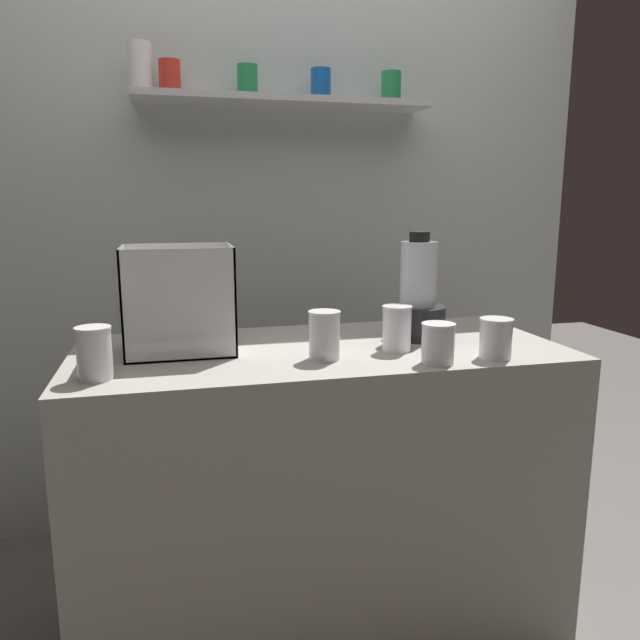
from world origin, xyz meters
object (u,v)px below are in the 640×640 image
object	(u,v)px
blender_pitcher	(418,299)
juice_cup_orange_far_right	(496,340)
juice_cup_orange_far_left	(95,356)
carrot_display_bin	(180,319)
juice_cup_carrot_left	(324,338)
juice_cup_mango_right	(438,345)
juice_cup_pomegranate_middle	(397,331)

from	to	relation	value
blender_pitcher	juice_cup_orange_far_right	xyz separation A→B (m)	(0.11, -0.28, -0.07)
blender_pitcher	juice_cup_orange_far_left	distance (m)	0.95
carrot_display_bin	juice_cup_orange_far_right	xyz separation A→B (m)	(0.82, -0.27, -0.04)
blender_pitcher	juice_cup_carrot_left	xyz separation A→B (m)	(-0.34, -0.18, -0.06)
juice_cup_orange_far_left	juice_cup_orange_far_right	distance (m)	1.03
carrot_display_bin	juice_cup_orange_far_left	distance (m)	0.30
blender_pitcher	juice_cup_mango_right	xyz separation A→B (m)	(-0.07, -0.29, -0.07)
juice_cup_pomegranate_middle	juice_cup_mango_right	world-z (taller)	juice_cup_pomegranate_middle
juice_cup_mango_right	juice_cup_pomegranate_middle	bearing A→B (deg)	108.79
carrot_display_bin	juice_cup_orange_far_right	size ratio (longest dim) A/B	2.74
juice_cup_orange_far_left	juice_cup_pomegranate_middle	xyz separation A→B (m)	(0.80, 0.09, -0.00)
juice_cup_carrot_left	juice_cup_orange_far_right	size ratio (longest dim) A/B	1.21
juice_cup_carrot_left	juice_cup_mango_right	distance (m)	0.30
blender_pitcher	juice_cup_mango_right	size ratio (longest dim) A/B	3.05
juice_cup_carrot_left	juice_cup_pomegranate_middle	size ratio (longest dim) A/B	1.02
blender_pitcher	juice_cup_carrot_left	size ratio (longest dim) A/B	2.49
juice_cup_mango_right	juice_cup_orange_far_right	bearing A→B (deg)	4.94
juice_cup_orange_far_left	juice_cup_orange_far_right	xyz separation A→B (m)	(1.03, -0.05, -0.01)
blender_pitcher	juice_cup_mango_right	bearing A→B (deg)	-102.52
carrot_display_bin	juice_cup_mango_right	xyz separation A→B (m)	(0.65, -0.29, -0.05)
juice_cup_orange_far_left	juice_cup_pomegranate_middle	distance (m)	0.80
juice_cup_mango_right	carrot_display_bin	bearing A→B (deg)	156.14
juice_cup_mango_right	blender_pitcher	bearing A→B (deg)	77.48
juice_cup_carrot_left	juice_cup_orange_far_left	bearing A→B (deg)	-174.93
juice_cup_carrot_left	juice_cup_pomegranate_middle	distance (m)	0.23
carrot_display_bin	juice_cup_orange_far_right	bearing A→B (deg)	-18.26
blender_pitcher	juice_cup_pomegranate_middle	world-z (taller)	blender_pitcher
juice_cup_pomegranate_middle	blender_pitcher	bearing A→B (deg)	48.92
juice_cup_mango_right	juice_cup_orange_far_right	size ratio (longest dim) A/B	0.98
juice_cup_mango_right	juice_cup_orange_far_right	xyz separation A→B (m)	(0.18, 0.02, 0.00)
juice_cup_mango_right	juice_cup_carrot_left	bearing A→B (deg)	157.62
juice_cup_carrot_left	juice_cup_mango_right	size ratio (longest dim) A/B	1.22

